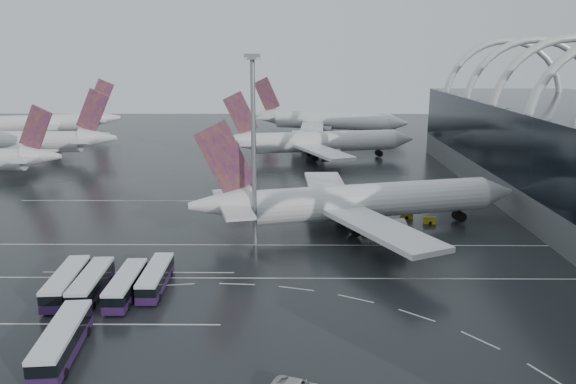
{
  "coord_description": "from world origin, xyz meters",
  "views": [
    {
      "loc": [
        -1.51,
        -76.29,
        31.52
      ],
      "look_at": [
        -2.32,
        20.35,
        7.0
      ],
      "focal_mm": 35.0,
      "sensor_mm": 36.0,
      "label": 1
    }
  ],
  "objects_px": {
    "jet_remote_far": "(54,123)",
    "bus_row_near_b": "(91,284)",
    "gse_cart_belly_e": "(406,215)",
    "bus_row_far_b": "(62,340)",
    "bus_row_near_a": "(67,283)",
    "gse_cart_belly_c": "(367,230)",
    "airliner_main": "(355,202)",
    "bus_row_near_d": "(156,277)",
    "airliner_gate_b": "(315,142)",
    "floodlight_mast": "(253,128)",
    "airliner_gate_c": "(324,121)",
    "bus_row_near_c": "(126,285)",
    "gse_cart_belly_a": "(430,220)",
    "jet_remote_mid": "(39,142)"
  },
  "relations": [
    {
      "from": "jet_remote_far",
      "to": "bus_row_near_b",
      "type": "distance_m",
      "value": 149.71
    },
    {
      "from": "bus_row_near_d",
      "to": "gse_cart_belly_c",
      "type": "distance_m",
      "value": 40.17
    },
    {
      "from": "airliner_main",
      "to": "bus_row_near_d",
      "type": "bearing_deg",
      "value": -153.42
    },
    {
      "from": "airliner_main",
      "to": "jet_remote_far",
      "type": "height_order",
      "value": "jet_remote_far"
    },
    {
      "from": "bus_row_near_c",
      "to": "gse_cart_belly_a",
      "type": "distance_m",
      "value": 57.64
    },
    {
      "from": "airliner_gate_b",
      "to": "airliner_main",
      "type": "bearing_deg",
      "value": -97.08
    },
    {
      "from": "bus_row_near_b",
      "to": "gse_cart_belly_e",
      "type": "xyz_separation_m",
      "value": [
        48.38,
        35.61,
        -1.05
      ]
    },
    {
      "from": "bus_row_near_d",
      "to": "gse_cart_belly_c",
      "type": "height_order",
      "value": "bus_row_near_d"
    },
    {
      "from": "jet_remote_mid",
      "to": "gse_cart_belly_e",
      "type": "height_order",
      "value": "jet_remote_mid"
    },
    {
      "from": "airliner_main",
      "to": "jet_remote_far",
      "type": "relative_size",
      "value": 1.25
    },
    {
      "from": "jet_remote_mid",
      "to": "bus_row_near_b",
      "type": "relative_size",
      "value": 3.77
    },
    {
      "from": "jet_remote_far",
      "to": "bus_row_near_a",
      "type": "bearing_deg",
      "value": 94.43
    },
    {
      "from": "bus_row_near_c",
      "to": "floodlight_mast",
      "type": "relative_size",
      "value": 0.4
    },
    {
      "from": "gse_cart_belly_a",
      "to": "bus_row_near_a",
      "type": "bearing_deg",
      "value": -149.89
    },
    {
      "from": "airliner_gate_c",
      "to": "jet_remote_far",
      "type": "bearing_deg",
      "value": -160.4
    },
    {
      "from": "airliner_gate_b",
      "to": "gse_cart_belly_e",
      "type": "xyz_separation_m",
      "value": [
        15.23,
        -60.1,
        -4.45
      ]
    },
    {
      "from": "gse_cart_belly_c",
      "to": "gse_cart_belly_e",
      "type": "distance_m",
      "value": 12.3
    },
    {
      "from": "gse_cart_belly_e",
      "to": "bus_row_far_b",
      "type": "bearing_deg",
      "value": -132.39
    },
    {
      "from": "airliner_main",
      "to": "bus_row_near_a",
      "type": "xyz_separation_m",
      "value": [
        -40.99,
        -27.96,
        -3.43
      ]
    },
    {
      "from": "jet_remote_far",
      "to": "bus_row_near_c",
      "type": "xyz_separation_m",
      "value": [
        65.81,
        -136.81,
        -3.86
      ]
    },
    {
      "from": "floodlight_mast",
      "to": "gse_cart_belly_c",
      "type": "bearing_deg",
      "value": 18.39
    },
    {
      "from": "bus_row_far_b",
      "to": "gse_cart_belly_c",
      "type": "height_order",
      "value": "bus_row_far_b"
    },
    {
      "from": "bus_row_near_a",
      "to": "gse_cart_belly_c",
      "type": "height_order",
      "value": "bus_row_near_a"
    },
    {
      "from": "floodlight_mast",
      "to": "jet_remote_far",
      "type": "bearing_deg",
      "value": 125.01
    },
    {
      "from": "airliner_main",
      "to": "airliner_gate_b",
      "type": "distance_m",
      "value": 67.7
    },
    {
      "from": "floodlight_mast",
      "to": "airliner_main",
      "type": "bearing_deg",
      "value": 24.0
    },
    {
      "from": "jet_remote_far",
      "to": "gse_cart_belly_c",
      "type": "bearing_deg",
      "value": 114.07
    },
    {
      "from": "bus_row_near_c",
      "to": "bus_row_far_b",
      "type": "height_order",
      "value": "bus_row_far_b"
    },
    {
      "from": "airliner_main",
      "to": "floodlight_mast",
      "type": "bearing_deg",
      "value": -170.34
    },
    {
      "from": "bus_row_near_d",
      "to": "floodlight_mast",
      "type": "distance_m",
      "value": 28.18
    },
    {
      "from": "airliner_gate_b",
      "to": "airliner_gate_c",
      "type": "xyz_separation_m",
      "value": [
        5.04,
        48.35,
        0.31
      ]
    },
    {
      "from": "bus_row_near_b",
      "to": "floodlight_mast",
      "type": "distance_m",
      "value": 33.76
    },
    {
      "from": "airliner_gate_b",
      "to": "gse_cart_belly_e",
      "type": "bearing_deg",
      "value": -86.65
    },
    {
      "from": "floodlight_mast",
      "to": "gse_cart_belly_e",
      "type": "height_order",
      "value": "floodlight_mast"
    },
    {
      "from": "bus_row_near_a",
      "to": "floodlight_mast",
      "type": "height_order",
      "value": "floodlight_mast"
    },
    {
      "from": "jet_remote_far",
      "to": "gse_cart_belly_e",
      "type": "bearing_deg",
      "value": 118.8
    },
    {
      "from": "bus_row_far_b",
      "to": "floodlight_mast",
      "type": "bearing_deg",
      "value": -32.32
    },
    {
      "from": "airliner_gate_c",
      "to": "gse_cart_belly_e",
      "type": "height_order",
      "value": "airliner_gate_c"
    },
    {
      "from": "airliner_gate_b",
      "to": "jet_remote_far",
      "type": "distance_m",
      "value": 102.81
    },
    {
      "from": "bus_row_near_a",
      "to": "airliner_gate_c",
      "type": "bearing_deg",
      "value": -20.64
    },
    {
      "from": "bus_row_far_b",
      "to": "gse_cart_belly_e",
      "type": "height_order",
      "value": "bus_row_far_b"
    },
    {
      "from": "airliner_gate_c",
      "to": "jet_remote_far",
      "type": "distance_m",
      "value": 99.66
    },
    {
      "from": "bus_row_far_b",
      "to": "bus_row_near_a",
      "type": "bearing_deg",
      "value": 14.6
    },
    {
      "from": "bus_row_near_a",
      "to": "bus_row_near_c",
      "type": "height_order",
      "value": "bus_row_near_a"
    },
    {
      "from": "airliner_main",
      "to": "gse_cart_belly_c",
      "type": "distance_m",
      "value": 5.26
    },
    {
      "from": "jet_remote_mid",
      "to": "bus_row_near_a",
      "type": "height_order",
      "value": "jet_remote_mid"
    },
    {
      "from": "gse_cart_belly_c",
      "to": "bus_row_near_c",
      "type": "bearing_deg",
      "value": -142.3
    },
    {
      "from": "gse_cart_belly_a",
      "to": "jet_remote_mid",
      "type": "bearing_deg",
      "value": 148.25
    },
    {
      "from": "bus_row_near_d",
      "to": "airliner_gate_c",
      "type": "bearing_deg",
      "value": -12.84
    },
    {
      "from": "bus_row_near_b",
      "to": "bus_row_far_b",
      "type": "xyz_separation_m",
      "value": [
        2.17,
        -15.02,
        0.12
      ]
    }
  ]
}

